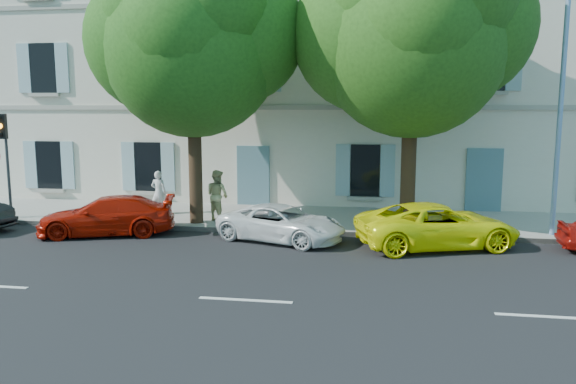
% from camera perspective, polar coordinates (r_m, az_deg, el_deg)
% --- Properties ---
extents(ground, '(90.00, 90.00, 0.00)m').
position_cam_1_polar(ground, '(15.73, -0.95, -6.13)').
color(ground, black).
extents(sidewalk, '(36.00, 4.50, 0.15)m').
position_cam_1_polar(sidewalk, '(20.00, 1.27, -2.73)').
color(sidewalk, '#A09E96').
rests_on(sidewalk, ground).
extents(kerb, '(36.00, 0.16, 0.16)m').
position_cam_1_polar(kerb, '(17.90, 0.32, -4.05)').
color(kerb, '#9E998E').
rests_on(kerb, ground).
extents(building, '(28.00, 7.00, 12.00)m').
position_cam_1_polar(building, '(25.40, 3.13, 13.09)').
color(building, beige).
rests_on(building, ground).
extents(car_red_coupe, '(4.52, 2.86, 1.22)m').
position_cam_1_polar(car_red_coupe, '(18.64, -17.93, -2.30)').
color(car_red_coupe, '#A91304').
rests_on(car_red_coupe, ground).
extents(car_white_coupe, '(4.27, 2.98, 1.08)m').
position_cam_1_polar(car_white_coupe, '(16.93, -0.67, -3.19)').
color(car_white_coupe, white).
rests_on(car_white_coupe, ground).
extents(car_yellow_supercar, '(5.06, 3.49, 1.28)m').
position_cam_1_polar(car_yellow_supercar, '(16.68, 14.94, -3.31)').
color(car_yellow_supercar, '#F5F40A').
rests_on(car_yellow_supercar, ground).
extents(tree_left, '(5.71, 5.71, 8.85)m').
position_cam_1_polar(tree_left, '(18.96, -9.69, 14.07)').
color(tree_left, '#3A2819').
rests_on(tree_left, sidewalk).
extents(tree_right, '(5.87, 5.87, 9.04)m').
position_cam_1_polar(tree_right, '(18.31, 12.52, 14.50)').
color(tree_right, '#3A2819').
rests_on(tree_right, sidewalk).
extents(traffic_light, '(0.32, 0.41, 3.63)m').
position_cam_1_polar(traffic_light, '(21.65, -26.88, 4.44)').
color(traffic_light, '#383A3D').
rests_on(traffic_light, sidewalk).
extents(street_lamp, '(0.31, 1.59, 7.44)m').
position_cam_1_polar(street_lamp, '(18.46, 26.16, 8.86)').
color(street_lamp, '#7293BF').
rests_on(street_lamp, sidewalk).
extents(pedestrian_a, '(0.61, 0.43, 1.58)m').
position_cam_1_polar(pedestrian_a, '(20.94, -13.00, -0.03)').
color(pedestrian_a, silver).
rests_on(pedestrian_a, sidewalk).
extents(pedestrian_b, '(1.07, 1.00, 1.74)m').
position_cam_1_polar(pedestrian_b, '(19.35, -7.19, -0.33)').
color(pedestrian_b, tan).
rests_on(pedestrian_b, sidewalk).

